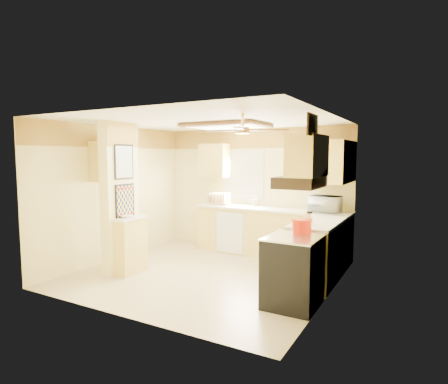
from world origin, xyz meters
The scene contains 34 objects.
floor centered at (0.00, 0.00, 0.00)m, with size 4.00×4.00×0.00m, color #C3B287.
ceiling centered at (0.00, 0.00, 2.50)m, with size 4.00×4.00×0.00m, color white.
wall_back centered at (0.00, 1.90, 1.25)m, with size 4.00×4.00×0.00m, color #FFEC9B.
wall_front centered at (0.00, -1.90, 1.25)m, with size 4.00×4.00×0.00m, color #FFEC9B.
wall_left centered at (-2.00, 0.00, 1.25)m, with size 3.80×3.80×0.00m, color #FFEC9B.
wall_right centered at (2.00, 0.00, 1.25)m, with size 3.80×3.80×0.00m, color #FFEC9B.
wallpaper_border centered at (0.00, 1.88, 2.30)m, with size 4.00×0.02×0.40m, color #FFCB4B.
partition_column centered at (-1.35, -0.55, 1.25)m, with size 0.20×0.70×2.50m, color #FFEC9B.
partition_ledge centered at (-1.13, -0.55, 0.45)m, with size 0.25×0.55×0.90m, color #E1C864.
ledge_top centered at (-1.13, -0.55, 0.92)m, with size 0.28×0.58×0.04m, color white.
lower_cabinets_back centered at (0.50, 1.60, 0.45)m, with size 3.00×0.60×0.90m, color #E1C864.
lower_cabinets_right centered at (1.70, 0.60, 0.45)m, with size 0.60×1.40×0.90m, color #E1C864.
countertop_back centered at (0.50, 1.59, 0.92)m, with size 3.04×0.64×0.04m, color white.
countertop_right centered at (1.69, 0.60, 0.92)m, with size 0.64×1.44×0.04m, color white.
dishwasher_panel centered at (-0.25, 1.29, 0.43)m, with size 0.58×0.02×0.80m, color white.
window centered at (-0.25, 1.89, 1.55)m, with size 0.92×0.02×1.02m.
upper_cab_back_left centered at (-0.85, 1.72, 1.85)m, with size 0.60×0.35×0.70m, color #E1C864.
upper_cab_back_right centered at (1.55, 1.72, 1.85)m, with size 0.90×0.35×0.70m, color #E1C864.
upper_cab_right centered at (1.82, 1.25, 1.85)m, with size 0.35×1.00×0.70m, color #E1C864.
upper_cab_left_wall centered at (-1.82, -0.25, 1.85)m, with size 0.35×0.75×0.70m, color #E1C864.
upper_cab_over_stove centered at (1.82, -0.55, 1.95)m, with size 0.35×0.76×0.52m, color #E1C864.
stove centered at (1.67, -0.55, 0.46)m, with size 0.68×0.77×0.92m.
range_hood centered at (1.74, -0.55, 1.62)m, with size 0.50×0.76×0.14m, color black.
poster_menu centered at (-1.24, -0.55, 1.85)m, with size 0.02×0.42×0.57m.
poster_nashville centered at (-1.24, -0.55, 1.20)m, with size 0.02×0.42×0.57m.
ceiling_light_panel centered at (0.10, 0.50, 2.46)m, with size 1.35×0.95×0.06m.
ceiling_fan centered at (1.00, -0.70, 2.29)m, with size 1.15×1.15×0.26m.
vent_grate centered at (1.98, -0.90, 2.30)m, with size 0.02×0.40×0.25m, color black.
microwave centered at (1.54, 1.60, 1.09)m, with size 0.52×0.36×0.29m, color white.
bowl centered at (-1.15, -0.62, 0.96)m, with size 0.19×0.19×0.05m, color white.
dutch_oven centered at (1.69, -0.27, 1.01)m, with size 0.28×0.28×0.18m.
kettle centered at (1.64, 0.24, 1.03)m, with size 0.13×0.13×0.20m.
dish_rack centered at (-0.65, 1.57, 1.03)m, with size 0.45×0.35×0.24m.
utensil_crock centered at (0.08, 1.74, 1.01)m, with size 0.10×0.10×0.20m.
Camera 1 is at (3.18, -5.13, 1.95)m, focal length 30.00 mm.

